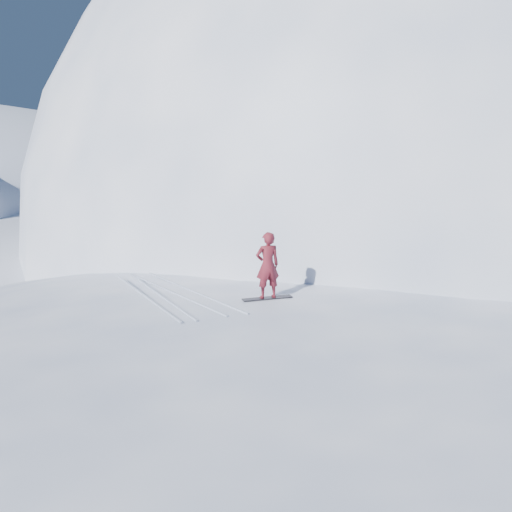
% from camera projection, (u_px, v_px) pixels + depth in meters
% --- Properties ---
extents(ground, '(400.00, 400.00, 0.00)m').
position_uv_depth(ground, '(283.00, 444.00, 11.53)').
color(ground, white).
rests_on(ground, ground).
extents(near_ridge, '(36.00, 28.00, 4.80)m').
position_uv_depth(near_ridge, '(275.00, 383.00, 14.63)').
color(near_ridge, white).
rests_on(near_ridge, ground).
extents(summit_peak, '(60.00, 56.00, 56.00)m').
position_uv_depth(summit_peak, '(402.00, 235.00, 42.83)').
color(summit_peak, white).
rests_on(summit_peak, ground).
extents(peak_shoulder, '(28.00, 24.00, 18.00)m').
position_uv_depth(peak_shoulder, '(305.00, 257.00, 33.32)').
color(peak_shoulder, white).
rests_on(peak_shoulder, ground).
extents(wind_bumps, '(16.00, 14.40, 1.00)m').
position_uv_depth(wind_bumps, '(233.00, 406.00, 13.30)').
color(wind_bumps, white).
rests_on(wind_bumps, ground).
extents(snowboard, '(1.53, 0.34, 0.03)m').
position_uv_depth(snowboard, '(267.00, 298.00, 14.78)').
color(snowboard, black).
rests_on(snowboard, near_ridge).
extents(snowboarder, '(0.73, 0.50, 1.97)m').
position_uv_depth(snowboarder, '(268.00, 265.00, 14.58)').
color(snowboarder, maroon).
rests_on(snowboarder, snowboard).
extents(board_tracks, '(3.01, 5.92, 0.04)m').
position_uv_depth(board_tracks, '(167.00, 292.00, 15.38)').
color(board_tracks, silver).
rests_on(board_tracks, ground).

